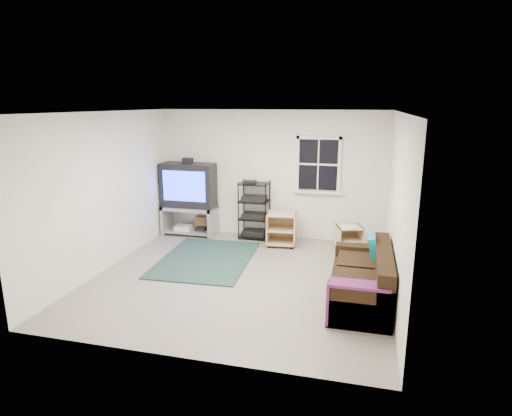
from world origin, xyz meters
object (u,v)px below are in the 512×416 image
(tv_unit, at_px, (189,193))
(side_table_left, at_px, (282,227))
(sofa, at_px, (363,281))
(side_table_right, at_px, (348,237))
(av_rack, at_px, (254,214))

(tv_unit, relative_size, side_table_left, 2.51)
(tv_unit, relative_size, sofa, 0.90)
(sofa, bearing_deg, side_table_left, 125.97)
(side_table_right, bearing_deg, tv_unit, 174.63)
(av_rack, distance_m, side_table_right, 1.97)
(side_table_left, relative_size, side_table_right, 1.16)
(av_rack, height_order, side_table_left, av_rack)
(side_table_right, height_order, sofa, sofa)
(side_table_right, bearing_deg, av_rack, 169.04)
(av_rack, bearing_deg, side_table_right, -10.96)
(tv_unit, height_order, side_table_right, tv_unit)
(av_rack, bearing_deg, sofa, -47.79)
(sofa, bearing_deg, av_rack, 132.21)
(av_rack, bearing_deg, side_table_left, -22.23)
(tv_unit, relative_size, av_rack, 1.36)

